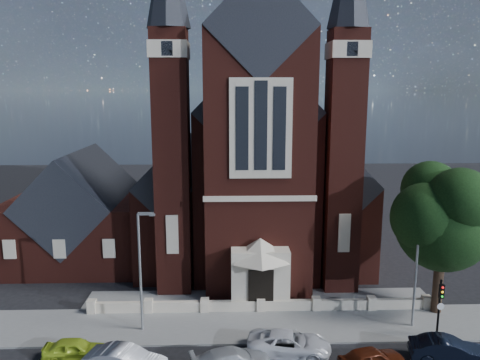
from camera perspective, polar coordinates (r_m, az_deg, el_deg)
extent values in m
plane|color=black|center=(42.66, 1.71, -10.63)|extent=(120.00, 120.00, 0.00)
cube|color=slate|center=(33.13, 2.79, -17.29)|extent=(60.00, 5.00, 0.12)
cube|color=slate|center=(36.70, 2.31, -14.35)|extent=(26.00, 3.00, 0.14)
cube|color=beige|center=(34.90, 2.54, -15.74)|extent=(24.00, 0.40, 0.90)
cube|color=#4A1A13|center=(50.42, 1.10, 1.01)|extent=(10.00, 30.00, 14.00)
cube|color=black|center=(49.71, 1.13, 8.98)|extent=(10.00, 30.20, 10.00)
cube|color=#4A1A13|center=(50.26, -7.44, -2.61)|extent=(5.00, 26.00, 8.00)
cube|color=#4A1A13|center=(50.96, 9.61, -2.48)|extent=(5.00, 26.00, 8.00)
cube|color=black|center=(49.49, -7.55, 1.90)|extent=(5.01, 26.20, 5.01)
cube|color=black|center=(50.19, 9.75, 1.96)|extent=(5.01, 26.20, 5.01)
cube|color=#4A1A13|center=(34.66, 2.32, 1.51)|extent=(8.00, 3.00, 20.00)
cube|color=black|center=(34.48, 2.45, 18.14)|extent=(8.00, 3.20, 8.00)
cube|color=beige|center=(32.76, 2.54, 6.25)|extent=(4.40, 0.15, 7.00)
cube|color=black|center=(32.68, 2.56, 6.59)|extent=(0.90, 0.08, 6.20)
cube|color=beige|center=(34.90, 2.45, -11.78)|extent=(4.20, 2.00, 4.40)
cube|color=black|center=(34.17, 2.56, -13.38)|extent=(1.80, 0.12, 3.20)
cone|color=beige|center=(34.11, 2.48, -8.36)|extent=(4.60, 4.60, 1.60)
cube|color=#4A1A13|center=(35.81, -8.23, 1.71)|extent=(2.60, 2.60, 20.00)
cube|color=beige|center=(35.48, -8.61, 15.39)|extent=(2.80, 2.80, 1.20)
cube|color=#4A1A13|center=(36.66, 12.41, 1.78)|extent=(2.60, 2.60, 20.00)
cube|color=beige|center=(36.34, 12.97, 15.13)|extent=(2.80, 2.80, 1.20)
cube|color=#4A1A13|center=(46.50, -18.68, -5.48)|extent=(12.00, 12.00, 6.00)
cube|color=black|center=(45.78, -18.91, -1.87)|extent=(8.49, 12.20, 8.49)
cylinder|color=black|center=(36.48, 23.02, -11.13)|extent=(0.70, 0.70, 5.00)
sphere|color=black|center=(35.24, 23.50, -5.07)|extent=(6.40, 6.40, 6.40)
sphere|color=black|center=(33.90, 25.21, -2.33)|extent=(4.40, 4.40, 4.40)
cylinder|color=gray|center=(31.41, -12.07, -11.12)|extent=(0.16, 0.16, 8.00)
cube|color=gray|center=(30.07, -11.43, -4.05)|extent=(1.00, 0.15, 0.18)
cube|color=gray|center=(30.02, -10.67, -4.20)|extent=(0.35, 0.22, 0.12)
cylinder|color=gray|center=(33.27, 20.66, -10.32)|extent=(0.16, 0.16, 8.00)
cube|color=gray|center=(32.29, 21.96, -3.60)|extent=(1.00, 0.15, 0.18)
cube|color=gray|center=(32.47, 22.60, -3.72)|extent=(0.35, 0.22, 0.12)
cylinder|color=black|center=(33.16, 23.08, -14.32)|extent=(0.14, 0.14, 4.00)
cube|color=black|center=(32.52, 23.36, -12.34)|extent=(0.28, 0.22, 0.90)
sphere|color=red|center=(32.30, 23.50, -11.94)|extent=(0.14, 0.14, 0.14)
sphere|color=#CC8C0C|center=(32.42, 23.46, -12.43)|extent=(0.14, 0.14, 0.14)
sphere|color=#0C9919|center=(32.53, 23.42, -12.92)|extent=(0.14, 0.14, 0.14)
imported|color=#AAC928|center=(30.90, -19.47, -18.86)|extent=(3.68, 1.54, 1.24)
imported|color=white|center=(29.84, 6.02, -19.22)|extent=(5.31, 3.08, 1.39)
imported|color=#4F1C0D|center=(29.31, 15.76, -20.28)|extent=(4.18, 2.55, 1.33)
imported|color=black|center=(31.46, 24.10, -18.43)|extent=(4.62, 2.38, 1.45)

